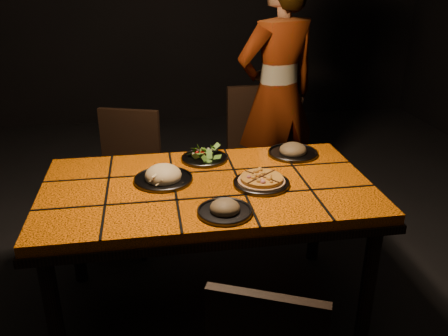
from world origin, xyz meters
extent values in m
cube|color=black|center=(0.00, 0.00, -0.02)|extent=(6.00, 7.00, 0.04)
cube|color=orange|center=(0.00, 0.00, 0.72)|extent=(1.60, 0.90, 0.05)
cube|color=black|center=(0.00, 0.00, 0.68)|extent=(1.62, 0.92, 0.04)
cylinder|color=black|center=(-0.72, -0.37, 0.33)|extent=(0.07, 0.07, 0.66)
cylinder|color=black|center=(0.72, -0.37, 0.33)|extent=(0.07, 0.07, 0.66)
cylinder|color=black|center=(-0.72, 0.37, 0.33)|extent=(0.07, 0.07, 0.66)
cylinder|color=black|center=(0.72, 0.37, 0.33)|extent=(0.07, 0.07, 0.66)
cube|color=black|center=(-0.45, 0.73, 0.43)|extent=(0.51, 0.51, 0.04)
cube|color=black|center=(-0.39, 0.90, 0.67)|extent=(0.39, 0.17, 0.44)
cylinder|color=black|center=(-0.66, 0.63, 0.21)|extent=(0.03, 0.03, 0.41)
cylinder|color=black|center=(-0.35, 0.52, 0.21)|extent=(0.03, 0.03, 0.41)
cylinder|color=black|center=(-0.55, 0.93, 0.21)|extent=(0.03, 0.03, 0.41)
cylinder|color=black|center=(-0.25, 0.83, 0.21)|extent=(0.03, 0.03, 0.41)
cube|color=black|center=(0.52, 0.98, 0.46)|extent=(0.44, 0.44, 0.04)
cube|color=black|center=(0.51, 1.18, 0.71)|extent=(0.43, 0.06, 0.47)
cylinder|color=black|center=(0.36, 0.80, 0.22)|extent=(0.04, 0.04, 0.44)
cylinder|color=black|center=(0.70, 0.82, 0.22)|extent=(0.04, 0.04, 0.44)
cylinder|color=black|center=(0.34, 1.15, 0.22)|extent=(0.04, 0.04, 0.44)
cylinder|color=black|center=(0.68, 1.16, 0.22)|extent=(0.04, 0.04, 0.44)
imported|color=brown|center=(0.64, 1.08, 0.89)|extent=(0.75, 0.62, 1.77)
cylinder|color=#38383D|center=(0.26, -0.05, 0.76)|extent=(0.28, 0.28, 0.01)
torus|color=#38383D|center=(0.26, -0.05, 0.76)|extent=(0.28, 0.28, 0.01)
cylinder|color=tan|center=(0.26, -0.05, 0.77)|extent=(0.32, 0.32, 0.01)
cylinder|color=gold|center=(0.26, -0.05, 0.78)|extent=(0.29, 0.29, 0.02)
cylinder|color=#38383D|center=(-0.21, 0.07, 0.76)|extent=(0.29, 0.29, 0.01)
torus|color=#38383D|center=(-0.21, 0.07, 0.76)|extent=(0.29, 0.29, 0.01)
ellipsoid|color=beige|center=(-0.21, 0.07, 0.79)|extent=(0.17, 0.17, 0.10)
cylinder|color=#38383D|center=(0.02, 0.31, 0.76)|extent=(0.25, 0.25, 0.01)
torus|color=#38383D|center=(0.02, 0.31, 0.76)|extent=(0.26, 0.26, 0.01)
cylinder|color=#38383D|center=(0.04, -0.31, 0.76)|extent=(0.24, 0.24, 0.01)
torus|color=#38383D|center=(0.04, -0.31, 0.76)|extent=(0.24, 0.24, 0.01)
ellipsoid|color=brown|center=(0.04, -0.31, 0.78)|extent=(0.14, 0.14, 0.08)
cylinder|color=#38383D|center=(0.53, 0.31, 0.76)|extent=(0.28, 0.28, 0.01)
torus|color=#38383D|center=(0.53, 0.31, 0.76)|extent=(0.28, 0.28, 0.01)
ellipsoid|color=brown|center=(0.53, 0.31, 0.79)|extent=(0.17, 0.17, 0.09)
camera|label=1|loc=(-0.26, -2.09, 1.74)|focal=38.00mm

